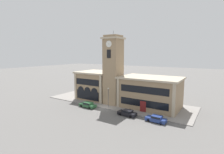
{
  "coord_description": "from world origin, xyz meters",
  "views": [
    {
      "loc": [
        25.38,
        -35.43,
        14.01
      ],
      "look_at": [
        0.96,
        2.72,
        7.94
      ],
      "focal_mm": 28.0,
      "sensor_mm": 36.0,
      "label": 1
    }
  ],
  "objects_px": {
    "street_lamp": "(108,94)",
    "bollard": "(130,111)",
    "parked_car_far": "(156,119)",
    "parked_car_near": "(88,105)",
    "parked_car_mid": "(127,113)"
  },
  "relations": [
    {
      "from": "parked_car_near",
      "to": "parked_car_mid",
      "type": "xyz_separation_m",
      "value": [
        11.66,
        0.0,
        -0.02
      ]
    },
    {
      "from": "parked_car_near",
      "to": "parked_car_far",
      "type": "distance_m",
      "value": 18.36
    },
    {
      "from": "bollard",
      "to": "parked_car_far",
      "type": "bearing_deg",
      "value": -15.0
    },
    {
      "from": "street_lamp",
      "to": "bollard",
      "type": "relative_size",
      "value": 4.97
    },
    {
      "from": "parked_car_near",
      "to": "parked_car_mid",
      "type": "height_order",
      "value": "parked_car_near"
    },
    {
      "from": "parked_car_mid",
      "to": "street_lamp",
      "type": "relative_size",
      "value": 0.83
    },
    {
      "from": "parked_car_far",
      "to": "street_lamp",
      "type": "height_order",
      "value": "street_lamp"
    },
    {
      "from": "parked_car_far",
      "to": "street_lamp",
      "type": "relative_size",
      "value": 0.82
    },
    {
      "from": "parked_car_mid",
      "to": "bollard",
      "type": "bearing_deg",
      "value": -80.82
    },
    {
      "from": "parked_car_near",
      "to": "bollard",
      "type": "bearing_deg",
      "value": -168.07
    },
    {
      "from": "parked_car_mid",
      "to": "bollard",
      "type": "xyz_separation_m",
      "value": [
        -0.21,
        1.85,
        -0.05
      ]
    },
    {
      "from": "street_lamp",
      "to": "bollard",
      "type": "bearing_deg",
      "value": -3.33
    },
    {
      "from": "parked_car_mid",
      "to": "parked_car_far",
      "type": "height_order",
      "value": "parked_car_far"
    },
    {
      "from": "parked_car_far",
      "to": "parked_car_mid",
      "type": "bearing_deg",
      "value": 2.73
    },
    {
      "from": "bollard",
      "to": "parked_car_near",
      "type": "bearing_deg",
      "value": -170.8
    }
  ]
}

